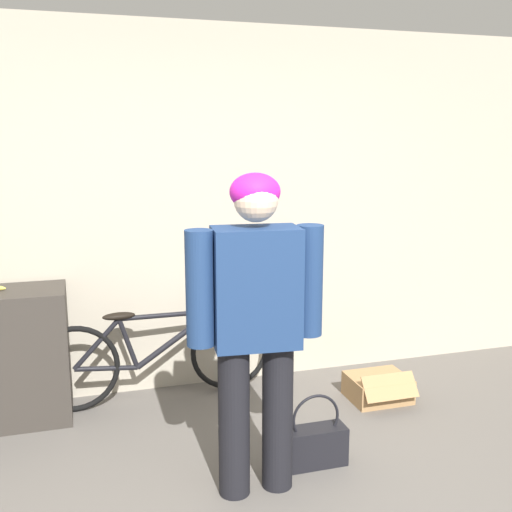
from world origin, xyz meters
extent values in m
cube|color=#B7AD99|center=(0.00, 2.37, 1.30)|extent=(8.00, 0.06, 2.60)
cube|color=white|center=(0.55, 2.34, 0.35)|extent=(0.08, 0.01, 0.12)
cylinder|color=black|center=(-0.21, 0.90, 0.40)|extent=(0.16, 0.16, 0.80)
cylinder|color=black|center=(0.02, 0.90, 0.40)|extent=(0.16, 0.16, 0.80)
cube|color=navy|center=(-0.09, 0.90, 1.10)|extent=(0.45, 0.28, 0.60)
cylinder|color=navy|center=(-0.37, 0.90, 1.11)|extent=(0.14, 0.14, 0.57)
cylinder|color=navy|center=(0.19, 0.90, 1.11)|extent=(0.14, 0.14, 0.57)
sphere|color=beige|center=(-0.09, 0.90, 1.53)|extent=(0.22, 0.22, 0.22)
ellipsoid|color=#D11EAD|center=(-0.09, 0.91, 1.57)|extent=(0.25, 0.23, 0.18)
torus|color=black|center=(-1.00, 2.11, 0.30)|extent=(0.60, 0.08, 0.60)
torus|color=black|center=(0.10, 2.18, 0.30)|extent=(0.60, 0.08, 0.60)
cylinder|color=black|center=(-0.79, 2.13, 0.28)|extent=(0.42, 0.06, 0.08)
cylinder|color=black|center=(-0.84, 2.12, 0.46)|extent=(0.33, 0.06, 0.34)
cylinder|color=black|center=(-0.63, 2.14, 0.44)|extent=(0.14, 0.04, 0.37)
cylinder|color=black|center=(-0.30, 2.16, 0.43)|extent=(0.57, 0.08, 0.38)
cylinder|color=black|center=(-0.36, 2.15, 0.61)|extent=(0.66, 0.08, 0.05)
cylinder|color=black|center=(0.04, 2.18, 0.45)|extent=(0.16, 0.04, 0.32)
cylinder|color=black|center=(-0.01, 2.18, 0.63)|extent=(0.07, 0.04, 0.08)
cylinder|color=black|center=(0.01, 2.18, 0.66)|extent=(0.05, 0.46, 0.02)
ellipsoid|color=black|center=(-0.69, 2.13, 0.64)|extent=(0.22, 0.09, 0.05)
cube|color=black|center=(0.30, 1.03, 0.11)|extent=(0.35, 0.14, 0.22)
torus|color=black|center=(0.30, 1.03, 0.28)|extent=(0.28, 0.02, 0.28)
cube|color=#A87F51|center=(1.05, 1.70, 0.09)|extent=(0.41, 0.33, 0.17)
cube|color=#A87F51|center=(1.05, 1.54, 0.16)|extent=(0.39, 0.12, 0.15)
camera|label=1|loc=(-0.92, -1.84, 1.83)|focal=42.00mm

